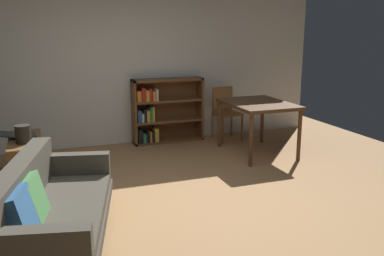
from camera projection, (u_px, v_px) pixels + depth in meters
name	position (u px, v px, depth m)	size (l,w,h in m)	color
ground_plane	(172.00, 204.00, 4.57)	(8.16, 8.16, 0.00)	#A87A4C
back_wall_panel	(120.00, 61.00, 6.72)	(6.80, 0.10, 2.70)	silver
fabric_couch	(48.00, 207.00, 3.61)	(1.19, 1.98, 0.76)	brown
media_console	(27.00, 161.00, 5.19)	(0.37, 1.05, 0.54)	brown
open_laptop	(19.00, 135.00, 5.25)	(0.48, 0.39, 0.07)	#333338
desk_speaker	(23.00, 134.00, 4.94)	(0.18, 0.18, 0.21)	#2D2823
dining_table	(258.00, 108.00, 6.27)	(0.87, 1.16, 0.78)	#56351E
dining_chair_near	(225.00, 110.00, 7.15)	(0.45, 0.42, 0.88)	brown
bookshelf	(162.00, 111.00, 6.98)	(1.17, 0.29, 1.05)	brown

